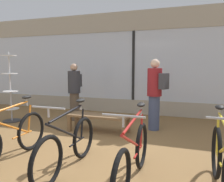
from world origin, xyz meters
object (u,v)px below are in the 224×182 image
bicycle_far_right (222,165)px  display_bench (99,118)px  customer_near_rack (75,90)px  bicycle_left (11,137)px  customer_by_window (155,92)px  accessory_rack (11,93)px  bicycle_right (134,156)px  bicycle_center (68,145)px

bicycle_far_right → display_bench: size_ratio=1.22×
display_bench → customer_near_rack: (-1.06, 0.83, 0.52)m
bicycle_left → customer_by_window: 3.18m
accessory_rack → customer_by_window: 3.87m
bicycle_left → bicycle_right: size_ratio=0.98×
bicycle_center → customer_by_window: customer_by_window is taller
bicycle_right → customer_by_window: size_ratio=1.04×
customer_near_rack → bicycle_center: bearing=-63.2°
bicycle_center → bicycle_far_right: bearing=-0.2°
bicycle_center → bicycle_far_right: 2.00m
bicycle_center → customer_near_rack: bearing=116.8°
bicycle_left → display_bench: 2.02m
bicycle_far_right → accessory_rack: bearing=157.9°
bicycle_center → customer_by_window: size_ratio=1.00×
bicycle_center → display_bench: bicycle_center is taller
bicycle_center → customer_near_rack: size_ratio=1.06×
display_bench → customer_by_window: (1.20, 0.58, 0.57)m
bicycle_left → customer_by_window: customer_by_window is taller
bicycle_left → display_bench: (0.74, 1.88, -0.05)m
bicycle_center → bicycle_right: bicycle_center is taller
accessory_rack → display_bench: size_ratio=1.35×
bicycle_left → customer_near_rack: customer_near_rack is taller
bicycle_left → bicycle_far_right: 3.05m
bicycle_right → accessory_rack: 4.46m
bicycle_far_right → accessory_rack: 5.35m
customer_near_rack → customer_by_window: size_ratio=0.94×
bicycle_left → bicycle_center: (1.04, 0.01, -0.01)m
bicycle_right → bicycle_far_right: bearing=4.1°
customer_near_rack → bicycle_left: bearing=-83.2°
bicycle_left → bicycle_center: bearing=0.4°
bicycle_far_right → customer_by_window: customer_by_window is taller
bicycle_right → display_bench: bicycle_right is taller
bicycle_left → accessory_rack: bearing=133.4°
customer_by_window → bicycle_far_right: bearing=-65.7°
accessory_rack → customer_by_window: size_ratio=1.13×
display_bench → customer_near_rack: size_ratio=0.89×
bicycle_right → customer_by_window: 2.59m
bicycle_far_right → customer_near_rack: customer_near_rack is taller
bicycle_far_right → customer_by_window: (-1.11, 2.46, 0.51)m
accessory_rack → customer_near_rack: (1.58, 0.70, 0.08)m
bicycle_center → customer_near_rack: customer_near_rack is taller
bicycle_far_right → bicycle_left: bearing=-180.0°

